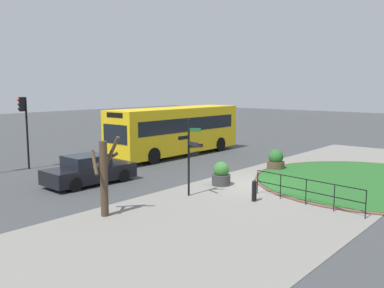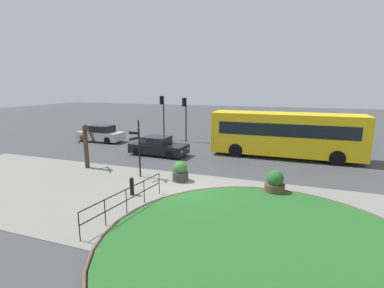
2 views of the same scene
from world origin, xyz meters
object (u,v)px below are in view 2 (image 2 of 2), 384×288
Objects in this scene: traffic_light_far at (162,108)px; street_tree_bare at (87,145)px; bollard_foreground at (132,186)px; planter_kerbside at (275,183)px; traffic_light_near at (185,110)px; bus_yellow at (285,134)px; car_far_lane at (101,134)px; planter_near_signpost at (180,172)px; car_near_lane at (158,147)px; signpost_directional at (139,145)px.

traffic_light_far is 1.44× the size of street_tree_bare.
planter_kerbside is at bearing 21.91° from bollard_foreground.
traffic_light_near is 10.69m from street_tree_bare.
bollard_foreground is 0.22× the size of traffic_light_near.
bollard_foreground is 0.77× the size of planter_kerbside.
bus_yellow is 16.27m from car_far_lane.
planter_near_signpost is (3.86, -10.65, -2.43)m from traffic_light_near.
car_near_lane reaches higher than planter_near_signpost.
traffic_light_far is at bearing 88.67° from street_tree_bare.
traffic_light_far is (-2.36, 0.21, 0.09)m from traffic_light_near.
street_tree_bare is at bearing 87.89° from traffic_light_near.
planter_kerbside is 11.48m from street_tree_bare.
car_far_lane is (-8.72, 8.04, -1.18)m from signpost_directional.
signpost_directional is 0.79× the size of traffic_light_far.
traffic_light_near is at bearing 109.91° from planter_near_signpost.
signpost_directional is at bearing 114.83° from traffic_light_far.
car_far_lane is at bearing 36.86° from traffic_light_far.
planter_kerbside is (16.09, -8.01, -0.19)m from car_far_lane.
car_near_lane is 6.24m from planter_near_signpost.
planter_near_signpost is (2.40, 0.14, -1.37)m from signpost_directional.
bus_yellow is at bearing 57.32° from bollard_foreground.
bus_yellow is at bearing 88.87° from planter_kerbside.
planter_kerbside is at bearing -27.37° from car_near_lane.
traffic_light_near reaches higher than signpost_directional.
car_near_lane is (-8.90, -2.52, -1.07)m from bus_yellow.
bollard_foreground is 0.21× the size of car_far_lane.
signpost_directional is 0.75× the size of car_near_lane.
car_far_lane reaches higher than planter_near_signpost.
signpost_directional reaches higher than car_far_lane.
traffic_light_near is at bearing 100.46° from bollard_foreground.
car_far_lane is at bearing 160.95° from car_near_lane.
bollard_foreground is at bearing -31.10° from street_tree_bare.
bus_yellow is 2.39× the size of car_near_lane.
signpost_directional is 4.11m from street_tree_bare.
planter_near_signpost is at bearing 62.37° from bollard_foreground.
car_far_lane is 13.64m from planter_near_signpost.
planter_near_signpost is at bearing -3.43° from street_tree_bare.
traffic_light_far is (-4.82, 13.53, 2.58)m from bollard_foreground.
car_near_lane is at bearing 15.88° from bus_yellow.
signpost_directional is 2.77m from planter_near_signpost.
street_tree_bare is (-5.07, 3.06, 1.05)m from bollard_foreground.
traffic_light_near is at bearing 75.75° from street_tree_bare.
car_far_lane is 17.97m from planter_kerbside.
traffic_light_far is at bearing -16.53° from bus_yellow.
traffic_light_far is at bearing 109.61° from bollard_foreground.
planter_near_signpost is 6.55m from street_tree_bare.
traffic_light_far is 10.59m from street_tree_bare.
planter_kerbside reaches higher than planter_near_signpost.
planter_kerbside is (6.36, 2.56, 0.06)m from bollard_foreground.
signpost_directional is 0.31× the size of bus_yellow.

